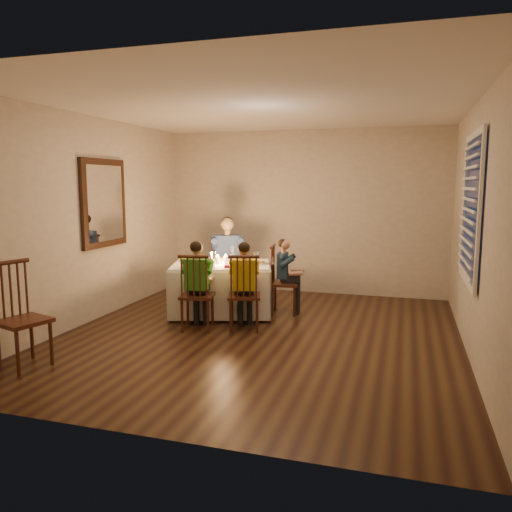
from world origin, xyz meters
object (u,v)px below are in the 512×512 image
(child_yellow, at_px, (244,329))
(serving_bowl, at_px, (200,258))
(dining_table, at_px, (221,278))
(child_green, at_px, (198,329))
(child_teal, at_px, (284,313))
(chair_adult, at_px, (228,301))
(chair_near_left, at_px, (198,329))
(adult, at_px, (228,301))
(chair_extra, at_px, (27,367))
(chair_end, at_px, (284,313))
(chair_near_right, at_px, (244,329))

(child_yellow, distance_m, serving_bowl, 1.42)
(dining_table, distance_m, serving_bowl, 0.50)
(dining_table, distance_m, child_green, 0.91)
(child_yellow, bearing_deg, child_green, -0.46)
(child_teal, xyz_separation_m, serving_bowl, (-1.21, -0.08, 0.71))
(chair_adult, xyz_separation_m, child_teal, (0.98, -0.45, 0.00))
(chair_near_left, height_order, adult, adult)
(chair_extra, bearing_deg, child_yellow, -24.99)
(chair_near_left, xyz_separation_m, chair_end, (0.83, 1.05, 0.00))
(adult, bearing_deg, chair_near_left, -104.33)
(child_green, xyz_separation_m, serving_bowl, (-0.37, 0.97, 0.71))
(child_green, height_order, serving_bowl, serving_bowl)
(dining_table, xyz_separation_m, chair_near_left, (-0.02, -0.77, -0.49))
(chair_extra, bearing_deg, dining_table, -7.41)
(chair_end, bearing_deg, chair_extra, 136.91)
(chair_extra, xyz_separation_m, child_green, (1.08, 1.65, 0.00))
(dining_table, distance_m, child_teal, 0.99)
(dining_table, bearing_deg, child_teal, 2.31)
(chair_adult, distance_m, chair_near_right, 1.51)
(adult, height_order, serving_bowl, serving_bowl)
(child_yellow, height_order, serving_bowl, serving_bowl)
(dining_table, distance_m, chair_end, 0.99)
(adult, bearing_deg, chair_adult, 0.00)
(chair_near_left, height_order, chair_end, same)
(chair_end, xyz_separation_m, serving_bowl, (-1.21, -0.08, 0.71))
(serving_bowl, bearing_deg, child_yellow, -41.48)
(chair_near_left, distance_m, chair_end, 1.34)
(chair_near_left, xyz_separation_m, serving_bowl, (-0.37, 0.97, 0.71))
(chair_near_right, distance_m, chair_end, 0.94)
(adult, bearing_deg, serving_bowl, -132.93)
(adult, xyz_separation_m, serving_bowl, (-0.22, -0.53, 0.71))
(chair_adult, distance_m, chair_extra, 3.28)
(chair_near_right, height_order, serving_bowl, serving_bowl)
(chair_near_left, distance_m, child_teal, 1.34)
(child_teal, bearing_deg, chair_extra, 136.91)
(chair_near_right, relative_size, chair_extra, 0.91)
(chair_end, bearing_deg, chair_adult, 57.64)
(child_green, distance_m, child_yellow, 0.57)
(chair_adult, height_order, serving_bowl, serving_bowl)
(adult, bearing_deg, child_green, -104.33)
(chair_near_left, bearing_deg, dining_table, -102.63)
(chair_near_left, relative_size, adult, 0.74)
(child_yellow, bearing_deg, adult, -78.69)
(chair_adult, height_order, adult, adult)
(chair_near_right, relative_size, serving_bowl, 4.23)
(chair_near_left, xyz_separation_m, chair_extra, (-1.08, -1.65, 0.00))
(adult, relative_size, serving_bowl, 5.73)
(chair_end, distance_m, child_yellow, 0.94)
(child_yellow, bearing_deg, child_teal, -123.85)
(adult, xyz_separation_m, child_yellow, (0.70, -1.34, 0.00))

